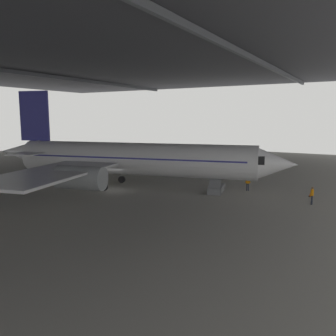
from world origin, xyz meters
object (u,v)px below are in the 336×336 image
object	(u,v)px
baggage_tug	(95,175)
crew_worker_by_stairs	(248,182)
traffic_cone_orange	(311,194)
airplane_main	(129,159)
boarding_stairs	(217,185)
crew_worker_near_nose	(312,194)

from	to	relation	value
baggage_tug	crew_worker_by_stairs	bearing A→B (deg)	-81.74
crew_worker_by_stairs	baggage_tug	bearing A→B (deg)	98.26
traffic_cone_orange	baggage_tug	xyz separation A→B (m)	(-3.40, 27.50, 0.23)
airplane_main	boarding_stairs	distance (m)	10.82
crew_worker_near_nose	crew_worker_by_stairs	world-z (taller)	crew_worker_near_nose
airplane_main	crew_worker_by_stairs	size ratio (longest dim) A/B	21.85
boarding_stairs	traffic_cone_orange	size ratio (longest dim) A/B	7.87
crew_worker_near_nose	traffic_cone_orange	distance (m)	3.67
airplane_main	traffic_cone_orange	world-z (taller)	airplane_main
boarding_stairs	traffic_cone_orange	bearing A→B (deg)	-74.22
boarding_stairs	traffic_cone_orange	distance (m)	10.09
crew_worker_by_stairs	baggage_tug	size ratio (longest dim) A/B	0.74
crew_worker_near_nose	baggage_tug	xyz separation A→B (m)	(0.16, 28.10, -0.49)
boarding_stairs	crew_worker_near_nose	xyz separation A→B (m)	(-0.81, -10.29, 0.28)
traffic_cone_orange	crew_worker_near_nose	bearing A→B (deg)	-170.44
airplane_main	boarding_stairs	size ratio (longest dim) A/B	7.91
airplane_main	boarding_stairs	xyz separation A→B (m)	(3.11, -9.99, -2.77)
boarding_stairs	traffic_cone_orange	world-z (taller)	boarding_stairs
crew_worker_near_nose	airplane_main	bearing A→B (deg)	96.46
airplane_main	crew_worker_by_stairs	distance (m)	14.23
boarding_stairs	baggage_tug	bearing A→B (deg)	92.11
airplane_main	crew_worker_by_stairs	world-z (taller)	airplane_main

